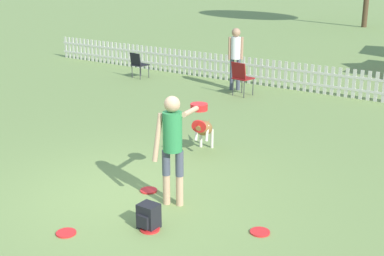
{
  "coord_description": "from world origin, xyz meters",
  "views": [
    {
      "loc": [
        5.07,
        -5.65,
        3.45
      ],
      "look_at": [
        0.18,
        1.33,
        0.79
      ],
      "focal_mm": 50.0,
      "sensor_mm": 36.0,
      "label": 1
    }
  ],
  "objects_px": {
    "handler_person": "(175,136)",
    "frisbee_near_handler": "(150,229)",
    "folding_chair_center": "(138,63)",
    "spectator_standing": "(236,53)",
    "leaping_dog": "(203,128)",
    "frisbee_midfield": "(260,232)",
    "frisbee_far_scatter": "(66,233)",
    "backpack_on_grass": "(148,216)",
    "folding_chair_blue_left": "(241,76)",
    "frisbee_near_dog": "(149,190)"
  },
  "relations": [
    {
      "from": "frisbee_near_handler",
      "to": "frisbee_midfield",
      "type": "height_order",
      "value": "same"
    },
    {
      "from": "leaping_dog",
      "to": "backpack_on_grass",
      "type": "distance_m",
      "value": 3.11
    },
    {
      "from": "frisbee_near_dog",
      "to": "folding_chair_center",
      "type": "bearing_deg",
      "value": 131.54
    },
    {
      "from": "leaping_dog",
      "to": "frisbee_near_dog",
      "type": "distance_m",
      "value": 2.04
    },
    {
      "from": "frisbee_near_handler",
      "to": "folding_chair_center",
      "type": "height_order",
      "value": "folding_chair_center"
    },
    {
      "from": "leaping_dog",
      "to": "frisbee_near_dog",
      "type": "xyz_separation_m",
      "value": [
        0.28,
        -1.97,
        -0.47
      ]
    },
    {
      "from": "handler_person",
      "to": "frisbee_near_dog",
      "type": "relative_size",
      "value": 6.18
    },
    {
      "from": "folding_chair_blue_left",
      "to": "frisbee_midfield",
      "type": "bearing_deg",
      "value": 131.14
    },
    {
      "from": "leaping_dog",
      "to": "frisbee_midfield",
      "type": "xyz_separation_m",
      "value": [
        2.36,
        -2.16,
        -0.47
      ]
    },
    {
      "from": "handler_person",
      "to": "frisbee_near_handler",
      "type": "height_order",
      "value": "handler_person"
    },
    {
      "from": "frisbee_near_dog",
      "to": "folding_chair_blue_left",
      "type": "bearing_deg",
      "value": 107.33
    },
    {
      "from": "frisbee_near_dog",
      "to": "frisbee_far_scatter",
      "type": "xyz_separation_m",
      "value": [
        -0.02,
        -1.7,
        0.0
      ]
    },
    {
      "from": "frisbee_near_handler",
      "to": "folding_chair_blue_left",
      "type": "xyz_separation_m",
      "value": [
        -2.78,
        7.23,
        0.54
      ]
    },
    {
      "from": "frisbee_near_dog",
      "to": "frisbee_midfield",
      "type": "bearing_deg",
      "value": -5.48
    },
    {
      "from": "folding_chair_center",
      "to": "spectator_standing",
      "type": "relative_size",
      "value": 0.46
    },
    {
      "from": "backpack_on_grass",
      "to": "folding_chair_center",
      "type": "distance_m",
      "value": 9.82
    },
    {
      "from": "folding_chair_blue_left",
      "to": "frisbee_near_handler",
      "type": "bearing_deg",
      "value": 120.18
    },
    {
      "from": "folding_chair_center",
      "to": "frisbee_near_dog",
      "type": "bearing_deg",
      "value": 138.41
    },
    {
      "from": "leaping_dog",
      "to": "backpack_on_grass",
      "type": "bearing_deg",
      "value": 87.36
    },
    {
      "from": "handler_person",
      "to": "frisbee_midfield",
      "type": "relative_size",
      "value": 6.18
    },
    {
      "from": "frisbee_near_dog",
      "to": "spectator_standing",
      "type": "bearing_deg",
      "value": 109.84
    },
    {
      "from": "backpack_on_grass",
      "to": "spectator_standing",
      "type": "distance_m",
      "value": 8.41
    },
    {
      "from": "folding_chair_blue_left",
      "to": "leaping_dog",
      "type": "bearing_deg",
      "value": 120.4
    },
    {
      "from": "backpack_on_grass",
      "to": "folding_chair_blue_left",
      "type": "distance_m",
      "value": 7.7
    },
    {
      "from": "frisbee_near_handler",
      "to": "spectator_standing",
      "type": "xyz_separation_m",
      "value": [
        -3.27,
        7.76,
        1.04
      ]
    },
    {
      "from": "handler_person",
      "to": "backpack_on_grass",
      "type": "height_order",
      "value": "handler_person"
    },
    {
      "from": "frisbee_far_scatter",
      "to": "backpack_on_grass",
      "type": "bearing_deg",
      "value": 43.7
    },
    {
      "from": "frisbee_midfield",
      "to": "folding_chair_blue_left",
      "type": "distance_m",
      "value": 7.62
    },
    {
      "from": "leaping_dog",
      "to": "frisbee_far_scatter",
      "type": "bearing_deg",
      "value": 71.5
    },
    {
      "from": "folding_chair_center",
      "to": "frisbee_midfield",
      "type": "bearing_deg",
      "value": 146.41
    },
    {
      "from": "spectator_standing",
      "to": "leaping_dog",
      "type": "bearing_deg",
      "value": 85.75
    },
    {
      "from": "handler_person",
      "to": "spectator_standing",
      "type": "xyz_separation_m",
      "value": [
        -3.04,
        6.87,
        0.01
      ]
    },
    {
      "from": "frisbee_far_scatter",
      "to": "handler_person",
      "type": "bearing_deg",
      "value": 69.12
    },
    {
      "from": "folding_chair_center",
      "to": "frisbee_near_handler",
      "type": "bearing_deg",
      "value": 138.24
    },
    {
      "from": "handler_person",
      "to": "backpack_on_grass",
      "type": "relative_size",
      "value": 4.76
    },
    {
      "from": "handler_person",
      "to": "spectator_standing",
      "type": "bearing_deg",
      "value": 91.2
    },
    {
      "from": "frisbee_far_scatter",
      "to": "backpack_on_grass",
      "type": "distance_m",
      "value": 1.11
    },
    {
      "from": "leaping_dog",
      "to": "spectator_standing",
      "type": "xyz_separation_m",
      "value": [
        -2.16,
        4.81,
        0.57
      ]
    },
    {
      "from": "handler_person",
      "to": "frisbee_near_handler",
      "type": "xyz_separation_m",
      "value": [
        0.23,
        -0.89,
        -1.04
      ]
    },
    {
      "from": "spectator_standing",
      "to": "frisbee_near_dog",
      "type": "bearing_deg",
      "value": 81.41
    },
    {
      "from": "handler_person",
      "to": "frisbee_far_scatter",
      "type": "distance_m",
      "value": 2.01
    },
    {
      "from": "leaping_dog",
      "to": "spectator_standing",
      "type": "bearing_deg",
      "value": -88.48
    },
    {
      "from": "handler_person",
      "to": "frisbee_near_handler",
      "type": "distance_m",
      "value": 1.38
    },
    {
      "from": "handler_person",
      "to": "folding_chair_blue_left",
      "type": "relative_size",
      "value": 1.8
    },
    {
      "from": "folding_chair_blue_left",
      "to": "spectator_standing",
      "type": "bearing_deg",
      "value": -37.78
    },
    {
      "from": "frisbee_far_scatter",
      "to": "folding_chair_center",
      "type": "bearing_deg",
      "value": 124.95
    },
    {
      "from": "handler_person",
      "to": "folding_chair_blue_left",
      "type": "height_order",
      "value": "handler_person"
    },
    {
      "from": "frisbee_far_scatter",
      "to": "backpack_on_grass",
      "type": "relative_size",
      "value": 0.77
    },
    {
      "from": "frisbee_near_handler",
      "to": "backpack_on_grass",
      "type": "height_order",
      "value": "backpack_on_grass"
    },
    {
      "from": "handler_person",
      "to": "backpack_on_grass",
      "type": "xyz_separation_m",
      "value": [
        0.18,
        -0.85,
        -0.88
      ]
    }
  ]
}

